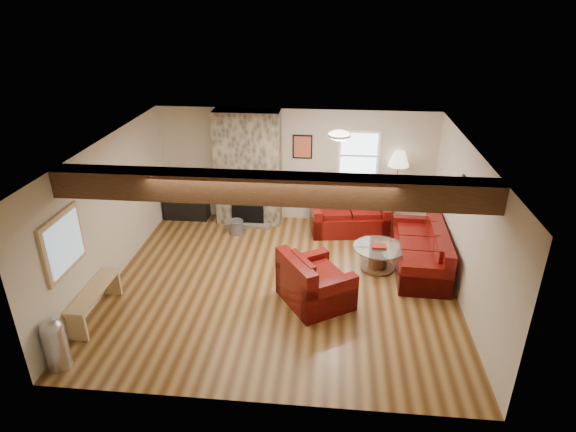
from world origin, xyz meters
name	(u,v)px	position (x,y,z in m)	size (l,w,h in m)	color
room	(282,220)	(0.00, 0.00, 1.25)	(8.00, 8.00, 8.00)	#533316
oak_beam	(271,188)	(0.00, -1.25, 2.31)	(6.00, 0.36, 0.38)	black
chimney_breast	(248,170)	(-1.00, 2.49, 1.22)	(1.40, 0.67, 2.50)	#3B372D
back_window	(359,155)	(1.35, 2.71, 1.55)	(0.90, 0.08, 1.10)	white
hatch_window	(63,243)	(-2.96, -1.50, 1.45)	(0.08, 1.00, 0.90)	#A58357
ceiling_dome	(339,137)	(0.90, 0.90, 2.44)	(0.40, 0.40, 0.18)	silver
artwork_back	(302,147)	(0.15, 2.71, 1.70)	(0.42, 0.06, 0.52)	black
artwork_right	(464,192)	(2.96, 0.30, 1.75)	(0.06, 0.55, 0.42)	black
sofa_three	(420,248)	(2.48, 0.82, 0.40)	(2.09, 0.87, 0.81)	#400409
loveseat	(349,212)	(1.20, 2.23, 0.43)	(1.60, 0.92, 0.85)	#400409
armchair_red	(316,278)	(0.61, -0.47, 0.44)	(1.08, 0.95, 0.88)	#400409
coffee_table	(378,258)	(1.71, 0.68, 0.23)	(0.93, 0.93, 0.49)	#482C17
tv_cabinet	(187,208)	(-2.45, 2.53, 0.24)	(0.98, 0.39, 0.49)	black
television	(185,188)	(-2.45, 2.53, 0.72)	(0.79, 0.10, 0.45)	black
floor_lamp	(399,163)	(2.18, 2.55, 1.46)	(0.44, 0.44, 1.71)	#B08D49
pine_bench	(96,302)	(-2.83, -1.21, 0.25)	(0.31, 1.32, 0.49)	#A58357
pedal_bin	(55,343)	(-2.82, -2.37, 0.39)	(0.32, 0.32, 0.79)	#B2B2B7
coal_bucket	(236,227)	(-1.19, 1.86, 0.15)	(0.32, 0.32, 0.30)	slate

